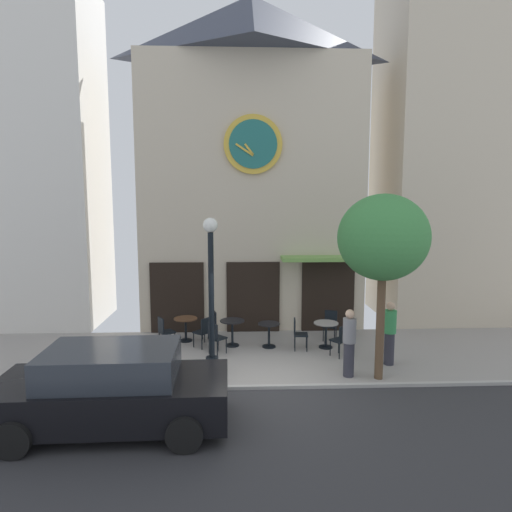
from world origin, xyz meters
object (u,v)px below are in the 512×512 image
cafe_chair_outer (204,330)px  pedestrian_grey (349,342)px  cafe_table_leftmost (186,325)px  cafe_chair_mid_row (212,323)px  street_lamp (211,295)px  street_tree (383,239)px  cafe_chair_facing_street (330,323)px  cafe_chair_near_lamp (298,332)px  cafe_table_near_curb (232,328)px  cafe_table_center_right (269,331)px  cafe_chair_right_end (342,338)px  cafe_chair_corner (215,336)px  cafe_chair_curbside (164,330)px  pedestrian_green (390,332)px  cafe_table_rightmost (326,330)px  parked_car_black (112,389)px

cafe_chair_outer → pedestrian_grey: size_ratio=0.54×
cafe_table_leftmost → cafe_chair_mid_row: cafe_chair_mid_row is taller
cafe_table_leftmost → cafe_chair_outer: cafe_chair_outer is taller
street_lamp → street_tree: street_tree is taller
street_tree → cafe_chair_facing_street: (-0.54, 3.02, -2.87)m
cafe_chair_near_lamp → cafe_chair_outer: size_ratio=1.00×
cafe_table_near_curb → cafe_chair_outer: cafe_chair_outer is taller
cafe_table_near_curb → cafe_table_center_right: (1.07, -0.16, -0.07)m
street_tree → pedestrian_grey: (-0.69, 0.16, -2.53)m
cafe_chair_outer → pedestrian_grey: (3.70, -2.27, 0.33)m
cafe_chair_right_end → cafe_table_near_curb: bearing=160.4°
cafe_table_leftmost → cafe_table_center_right: size_ratio=1.00×
cafe_table_leftmost → cafe_chair_outer: 0.88m
cafe_chair_corner → cafe_chair_right_end: 3.48m
cafe_chair_mid_row → cafe_chair_facing_street: bearing=-1.7°
cafe_chair_near_lamp → cafe_table_center_right: bearing=162.0°
street_lamp → cafe_chair_curbside: street_lamp is taller
cafe_chair_corner → cafe_chair_near_lamp: 2.37m
cafe_table_center_right → cafe_chair_right_end: cafe_chair_right_end is taller
cafe_table_center_right → pedestrian_grey: 2.90m
cafe_chair_mid_row → pedestrian_green: (4.76, -2.23, 0.33)m
cafe_chair_facing_street → cafe_table_near_curb: bearing=-171.3°
cafe_chair_mid_row → cafe_chair_outer: bearing=-104.8°
cafe_table_rightmost → cafe_chair_corner: size_ratio=0.83×
cafe_chair_facing_street → cafe_chair_curbside: (-5.00, -0.52, 0.00)m
cafe_table_near_curb → cafe_chair_corner: bearing=-123.1°
pedestrian_green → cafe_chair_outer: bearing=162.8°
cafe_table_rightmost → street_tree: bearing=-70.0°
cafe_table_leftmost → cafe_chair_facing_street: size_ratio=0.80×
street_lamp → pedestrian_grey: street_lamp is taller
cafe_chair_mid_row → cafe_chair_corner: bearing=-81.9°
cafe_chair_corner → pedestrian_green: (4.58, -0.96, 0.33)m
cafe_chair_facing_street → cafe_chair_outer: 3.89m
street_tree → pedestrian_grey: bearing=166.7°
cafe_chair_facing_street → parked_car_black: parked_car_black is taller
street_lamp → cafe_table_rightmost: (3.22, 1.64, -1.43)m
street_tree → cafe_table_leftmost: (-4.99, 3.07, -2.88)m
cafe_table_leftmost → cafe_table_rightmost: cafe_table_rightmost is taller
cafe_chair_curbside → cafe_chair_outer: size_ratio=1.00×
cafe_table_near_curb → cafe_chair_near_lamp: (1.89, -0.42, -0.02)m
cafe_table_rightmost → cafe_chair_corner: bearing=-172.3°
cafe_chair_corner → cafe_table_leftmost: bearing=128.4°
street_tree → cafe_chair_mid_row: street_tree is taller
cafe_table_leftmost → pedestrian_green: size_ratio=0.43×
cafe_table_near_curb → cafe_chair_outer: (-0.83, -0.13, -0.02)m
cafe_table_leftmost → cafe_chair_curbside: bearing=-134.2°
cafe_chair_right_end → cafe_table_rightmost: bearing=108.9°
cafe_chair_facing_street → cafe_chair_near_lamp: same height
pedestrian_grey → parked_car_black: size_ratio=0.39×
cafe_table_rightmost → pedestrian_grey: bearing=-86.3°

